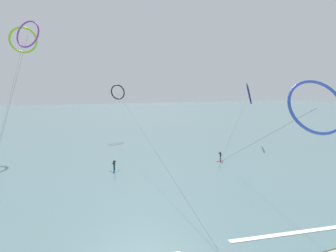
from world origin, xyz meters
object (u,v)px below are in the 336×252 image
at_px(surfer_teal, 114,166).
at_px(kite_charcoal, 118,92).
at_px(kite_navy, 249,94).
at_px(kite_cobalt, 316,107).
at_px(kite_lime, 23,40).
at_px(kite_violet, 28,34).
at_px(surfer_crimson, 220,157).

distance_m(surfer_teal, kite_charcoal, 29.89).
height_order(kite_navy, kite_cobalt, kite_navy).
relative_size(kite_lime, kite_violet, 1.06).
relative_size(kite_cobalt, kite_charcoal, 0.46).
xyz_separation_m(surfer_crimson, kite_charcoal, (-11.55, 28.17, 10.19)).
bearing_deg(kite_violet, kite_charcoal, 87.57).
xyz_separation_m(kite_lime, kite_violet, (2.07, -12.71, -0.94)).
bearing_deg(surfer_crimson, surfer_teal, -68.21).
bearing_deg(surfer_teal, kite_cobalt, -120.04).
xyz_separation_m(kite_navy, kite_cobalt, (-19.78, -35.64, -0.13)).
height_order(surfer_teal, kite_charcoal, kite_charcoal).
bearing_deg(kite_charcoal, kite_cobalt, -101.34).
distance_m(surfer_crimson, kite_charcoal, 32.10).
distance_m(surfer_crimson, kite_cobalt, 25.55).
xyz_separation_m(surfer_crimson, kite_cobalt, (-5.38, -22.96, 9.84)).
bearing_deg(kite_cobalt, kite_violet, 138.52).
bearing_deg(surfer_teal, kite_navy, -36.12).
bearing_deg(kite_violet, surfer_crimson, 21.27).
xyz_separation_m(surfer_teal, kite_navy, (31.72, 12.01, 9.96)).
distance_m(surfer_crimson, kite_lime, 43.01).
bearing_deg(kite_violet, surfer_teal, 1.03).
distance_m(surfer_crimson, kite_navy, 21.62).
distance_m(kite_cobalt, kite_charcoal, 51.50).
relative_size(surfer_crimson, kite_violet, 0.08).
distance_m(kite_violet, kite_navy, 44.00).
distance_m(surfer_teal, kite_lime, 32.60).
xyz_separation_m(kite_lime, kite_navy, (44.96, -9.77, -10.36)).
bearing_deg(surfer_teal, kite_violet, 84.04).
bearing_deg(kite_charcoal, kite_navy, -49.05).
height_order(kite_lime, kite_navy, kite_lime).
relative_size(kite_violet, kite_charcoal, 0.42).
xyz_separation_m(kite_cobalt, kite_charcoal, (-6.18, 51.13, 0.36)).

